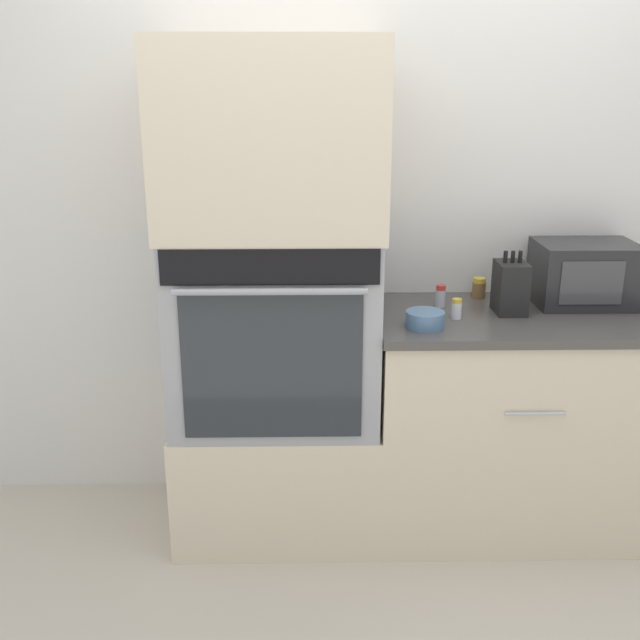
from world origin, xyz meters
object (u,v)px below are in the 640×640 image
at_px(condiment_jar_near, 479,288).
at_px(condiment_jar_far, 457,309).
at_px(knife_block, 510,287).
at_px(microwave, 585,274).
at_px(bowl, 425,319).
at_px(wall_oven, 275,325).
at_px(condiment_jar_mid, 441,296).

distance_m(condiment_jar_near, condiment_jar_far, 0.31).
relative_size(knife_block, condiment_jar_near, 2.89).
relative_size(microwave, condiment_jar_far, 5.00).
height_order(bowl, condiment_jar_far, condiment_jar_far).
bearing_deg(microwave, wall_oven, -173.89).
bearing_deg(wall_oven, bowl, -15.64).
bearing_deg(knife_block, condiment_jar_far, -160.66).
xyz_separation_m(knife_block, condiment_jar_near, (-0.07, 0.20, -0.06)).
bearing_deg(knife_block, wall_oven, -178.67).
xyz_separation_m(wall_oven, condiment_jar_mid, (0.65, 0.10, 0.08)).
bearing_deg(condiment_jar_mid, bowl, -111.32).
bearing_deg(bowl, knife_block, 26.52).
bearing_deg(condiment_jar_far, condiment_jar_near, 62.37).
bearing_deg(condiment_jar_near, microwave, -12.79).
relative_size(microwave, condiment_jar_mid, 4.42).
bearing_deg(knife_block, condiment_jar_mid, 162.36).
distance_m(wall_oven, bowl, 0.58).
xyz_separation_m(condiment_jar_mid, condiment_jar_far, (0.03, -0.16, -0.00)).
height_order(wall_oven, condiment_jar_near, wall_oven).
height_order(condiment_jar_mid, condiment_jar_far, condiment_jar_mid).
xyz_separation_m(condiment_jar_near, condiment_jar_far, (-0.15, -0.28, -0.00)).
relative_size(condiment_jar_mid, condiment_jar_far, 1.13).
xyz_separation_m(microwave, knife_block, (-0.32, -0.11, -0.02)).
relative_size(microwave, condiment_jar_near, 4.61).
height_order(knife_block, condiment_jar_mid, knife_block).
height_order(microwave, condiment_jar_near, microwave).
bearing_deg(condiment_jar_far, wall_oven, 175.36).
distance_m(bowl, condiment_jar_far, 0.17).
height_order(microwave, knife_block, microwave).
distance_m(condiment_jar_mid, condiment_jar_far, 0.16).
xyz_separation_m(bowl, condiment_jar_far, (0.13, 0.10, 0.01)).
distance_m(wall_oven, condiment_jar_mid, 0.67).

